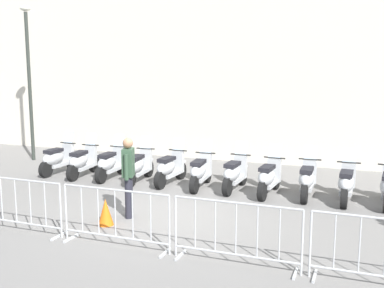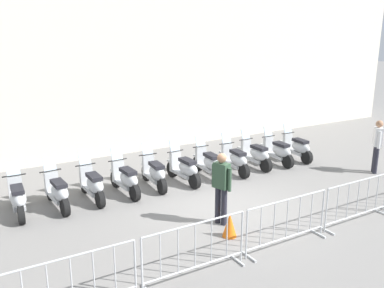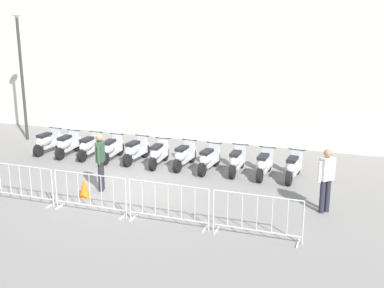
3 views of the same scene
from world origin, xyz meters
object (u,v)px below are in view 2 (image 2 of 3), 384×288
motorcycle_9 (278,151)px  barrier_segment_3 (358,202)px  motorcycle_5 (184,169)px  barrier_segment_1 (195,250)px  traffic_cone (230,225)px  motorcycle_0 (18,198)px  officer_near_row_end (221,184)px  motorcycle_2 (93,185)px  barrier_segment_2 (287,223)px  motorcycle_8 (255,155)px  motorcycle_3 (126,179)px  motorcycle_4 (155,173)px  motorcycle_10 (297,148)px  motorcycle_6 (209,163)px  motorcycle_7 (235,160)px  officer_mid_plaza (377,143)px  motorcycle_1 (58,192)px  barrier_segment_0 (72,287)px

motorcycle_9 → barrier_segment_3: (-1.53, -4.41, 0.07)m
motorcycle_5 → motorcycle_9: same height
barrier_segment_1 → motorcycle_5: bearing=62.4°
barrier_segment_3 → traffic_cone: barrier_segment_3 is taller
motorcycle_0 → motorcycle_5: same height
officer_near_row_end → barrier_segment_3: bearing=-29.7°
motorcycle_2 → barrier_segment_2: bearing=-58.5°
motorcycle_8 → barrier_segment_3: size_ratio=0.80×
motorcycle_3 → traffic_cone: size_ratio=3.14×
motorcycle_4 → motorcycle_10: (5.57, -0.10, 0.00)m
motorcycle_6 → barrier_segment_1: size_ratio=0.80×
traffic_cone → motorcycle_7: bearing=51.8°
motorcycle_6 → officer_mid_plaza: bearing=-26.3°
motorcycle_3 → barrier_segment_1: bearing=-95.5°
officer_near_row_end → motorcycle_2: bearing=126.8°
motorcycle_3 → barrier_segment_3: size_ratio=0.80×
motorcycle_9 → traffic_cone: motorcycle_9 is taller
motorcycle_1 → traffic_cone: bearing=-50.4°
barrier_segment_0 → motorcycle_1: bearing=79.7°
motorcycle_4 → officer_mid_plaza: officer_mid_plaza is taller
officer_mid_plaza → traffic_cone: 6.74m
motorcycle_9 → officer_mid_plaza: officer_mid_plaza is taller
motorcycle_4 → barrier_segment_2: size_ratio=0.80×
barrier_segment_1 → officer_near_row_end: officer_near_row_end is taller
motorcycle_5 → barrier_segment_1: (-2.28, -4.36, 0.07)m
motorcycle_6 → motorcycle_8: size_ratio=1.00×
barrier_segment_1 → barrier_segment_2: 2.23m
motorcycle_9 → officer_mid_plaza: 3.15m
motorcycle_9 → barrier_segment_0: size_ratio=0.80×
barrier_segment_0 → traffic_cone: (3.68, 0.90, -0.25)m
motorcycle_5 → barrier_segment_2: bearing=-90.7°
motorcycle_7 → barrier_segment_2: size_ratio=0.80×
motorcycle_3 → barrier_segment_2: size_ratio=0.80×
motorcycle_7 → barrier_segment_0: bearing=-145.9°
barrier_segment_0 → barrier_segment_2: 4.46m
barrier_segment_2 → barrier_segment_3: same height
barrier_segment_2 → officer_near_row_end: 1.74m
motorcycle_5 → barrier_segment_2: 4.39m
barrier_segment_1 → officer_near_row_end: bearing=43.2°
motorcycle_2 → barrier_segment_0: 4.75m
motorcycle_8 → officer_mid_plaza: 3.87m
motorcycle_3 → motorcycle_6: same height
motorcycle_0 → motorcycle_6: size_ratio=1.00×
motorcycle_6 → motorcycle_7: size_ratio=1.00×
barrier_segment_0 → motorcycle_7: bearing=34.1°
motorcycle_5 → motorcycle_8: (2.78, 0.06, 0.00)m
motorcycle_0 → motorcycle_4: bearing=-0.3°
motorcycle_9 → traffic_cone: (-4.53, -3.44, -0.18)m
motorcycle_8 → barrier_segment_2: size_ratio=0.80×
motorcycle_1 → motorcycle_3: 1.86m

